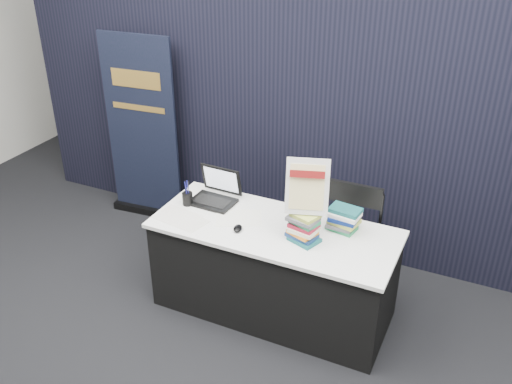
% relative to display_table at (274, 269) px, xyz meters
% --- Properties ---
extents(floor, '(8.00, 8.00, 0.00)m').
position_rel_display_table_xyz_m(floor, '(0.00, -0.55, -0.38)').
color(floor, black).
rests_on(floor, ground).
extents(wall_back, '(8.00, 0.02, 3.50)m').
position_rel_display_table_xyz_m(wall_back, '(0.00, 3.45, 1.37)').
color(wall_back, beige).
rests_on(wall_back, floor).
extents(drape_partition, '(6.00, 0.08, 2.40)m').
position_rel_display_table_xyz_m(drape_partition, '(0.00, 1.05, 0.82)').
color(drape_partition, black).
rests_on(drape_partition, floor).
extents(display_table, '(1.80, 0.75, 0.75)m').
position_rel_display_table_xyz_m(display_table, '(0.00, 0.00, 0.00)').
color(display_table, black).
rests_on(display_table, floor).
extents(laptop, '(0.35, 0.28, 0.26)m').
position_rel_display_table_xyz_m(laptop, '(-0.58, 0.17, 0.44)').
color(laptop, black).
rests_on(laptop, display_table).
extents(mouse, '(0.09, 0.11, 0.03)m').
position_rel_display_table_xyz_m(mouse, '(-0.22, -0.15, 0.39)').
color(mouse, black).
rests_on(mouse, display_table).
extents(brochure_left, '(0.33, 0.27, 0.00)m').
position_rel_display_table_xyz_m(brochure_left, '(-0.62, -0.19, 0.38)').
color(brochure_left, silver).
rests_on(brochure_left, display_table).
extents(brochure_mid, '(0.36, 0.28, 0.00)m').
position_rel_display_table_xyz_m(brochure_mid, '(-0.72, -0.17, 0.38)').
color(brochure_mid, silver).
rests_on(brochure_mid, display_table).
extents(brochure_right, '(0.41, 0.37, 0.00)m').
position_rel_display_table_xyz_m(brochure_right, '(-0.29, 0.01, 0.38)').
color(brochure_right, white).
rests_on(brochure_right, display_table).
extents(pen_cup, '(0.09, 0.09, 0.10)m').
position_rel_display_table_xyz_m(pen_cup, '(-0.75, 0.02, 0.43)').
color(pen_cup, black).
rests_on(pen_cup, display_table).
extents(book_stack_tall, '(0.23, 0.19, 0.21)m').
position_rel_display_table_xyz_m(book_stack_tall, '(0.25, -0.06, 0.48)').
color(book_stack_tall, '#165355').
rests_on(book_stack_tall, display_table).
extents(book_stack_short, '(0.22, 0.18, 0.17)m').
position_rel_display_table_xyz_m(book_stack_short, '(0.45, 0.19, 0.46)').
color(book_stack_short, '#217E4E').
rests_on(book_stack_short, display_table).
extents(info_sign, '(0.31, 0.20, 0.40)m').
position_rel_display_table_xyz_m(info_sign, '(0.25, -0.03, 0.78)').
color(info_sign, black).
rests_on(info_sign, book_stack_tall).
extents(pullup_banner, '(0.77, 0.16, 1.81)m').
position_rel_display_table_xyz_m(pullup_banner, '(-1.73, 0.82, 0.42)').
color(pullup_banner, black).
rests_on(pullup_banner, floor).
extents(stacking_chair, '(0.45, 0.46, 0.99)m').
position_rel_display_table_xyz_m(stacking_chair, '(0.45, 0.29, 0.17)').
color(stacking_chair, black).
rests_on(stacking_chair, floor).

